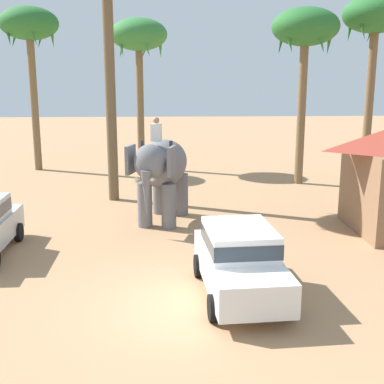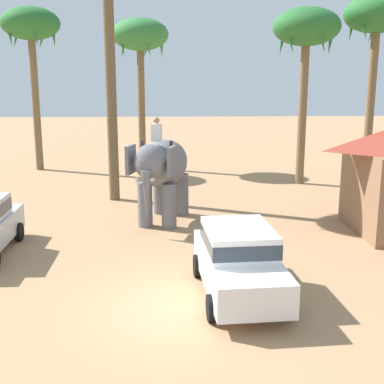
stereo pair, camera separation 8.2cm
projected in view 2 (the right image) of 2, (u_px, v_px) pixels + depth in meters
ground_plane at (189, 307)px, 11.62m from camera, size 120.00×120.00×0.00m
car_sedan_foreground at (238, 258)px, 12.14m from camera, size 2.07×4.20×1.70m
elephant_with_mahout at (162, 169)px, 18.12m from camera, size 2.46×4.02×3.88m
palm_tree_near_hut at (140, 39)px, 28.12m from camera, size 3.20×3.20×8.47m
palm_tree_left_of_road at (377, 21)px, 24.30m from camera, size 3.20×3.20×9.10m
palm_tree_far_back at (306, 32)px, 23.80m from camera, size 3.20×3.20×8.46m
palm_tree_leaning_seaward at (31, 29)px, 27.56m from camera, size 3.20×3.20×9.01m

